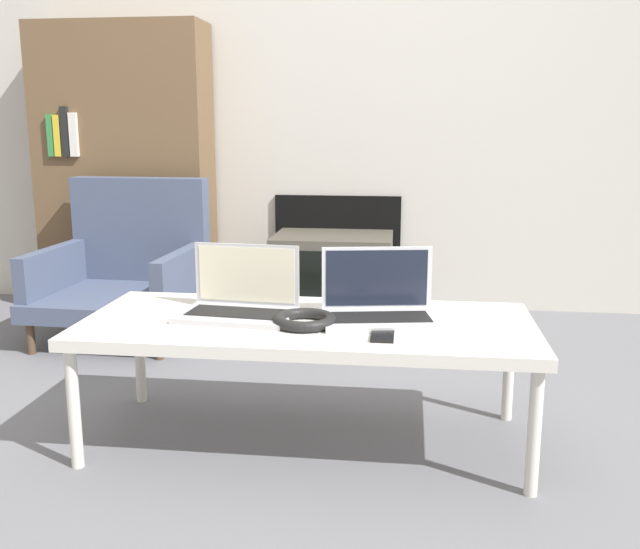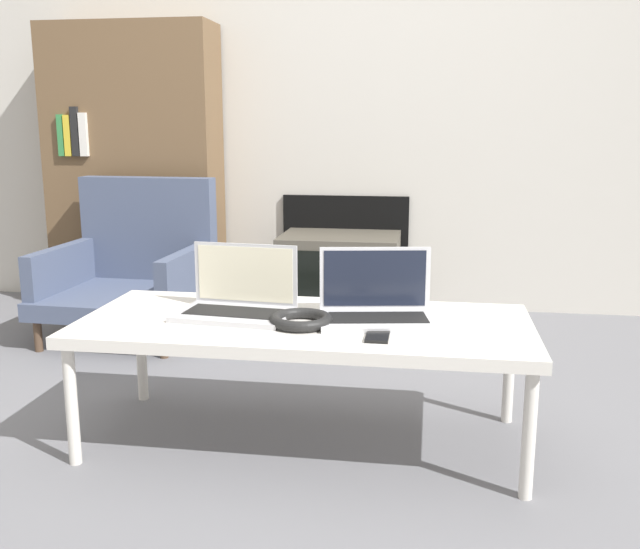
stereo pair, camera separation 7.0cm
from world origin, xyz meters
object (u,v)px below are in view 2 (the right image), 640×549
(headphones, at_px, (300,320))
(phone, at_px, (378,334))
(tv, at_px, (340,276))
(laptop_left, at_px, (238,300))
(laptop_right, at_px, (377,305))
(armchair, at_px, (135,265))

(headphones, distance_m, phone, 0.25)
(phone, relative_size, tv, 0.24)
(laptop_left, xyz_separation_m, laptop_right, (0.43, -0.00, 0.00))
(phone, bearing_deg, laptop_left, 159.07)
(laptop_left, height_order, tv, laptop_left)
(phone, xyz_separation_m, tv, (-0.32, 1.62, -0.19))
(laptop_left, xyz_separation_m, headphones, (0.21, -0.10, -0.03))
(phone, xyz_separation_m, armchair, (-1.25, 1.24, -0.08))
(headphones, xyz_separation_m, armchair, (-1.02, 1.17, -0.09))
(tv, bearing_deg, phone, -78.98)
(laptop_left, distance_m, tv, 1.48)
(phone, height_order, armchair, armchair)
(headphones, bearing_deg, tv, 92.91)
(armchair, bearing_deg, tv, 24.26)
(headphones, height_order, armchair, armchair)
(laptop_right, height_order, armchair, armchair)
(laptop_left, relative_size, headphones, 1.94)
(laptop_left, bearing_deg, headphones, -19.70)
(laptop_right, height_order, headphones, laptop_right)
(laptop_right, bearing_deg, armchair, 129.24)
(laptop_left, height_order, phone, laptop_left)
(laptop_left, bearing_deg, phone, -15.64)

